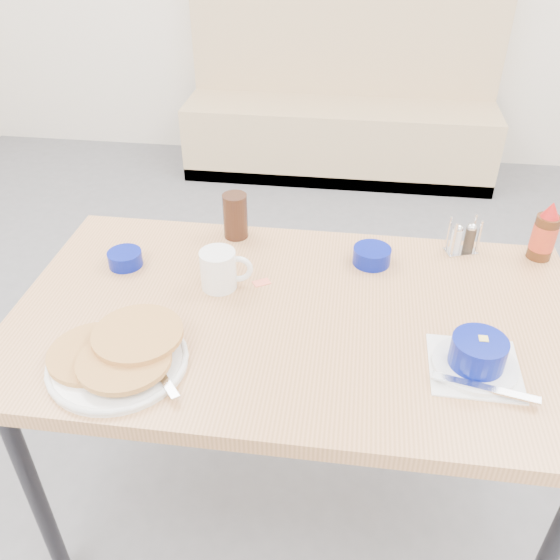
# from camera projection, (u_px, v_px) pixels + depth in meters

# --- Properties ---
(booth_bench) EXTENTS (1.90, 0.56, 1.22)m
(booth_bench) POSITION_uv_depth(u_px,v_px,m) (340.00, 116.00, 3.74)
(booth_bench) COLOR tan
(booth_bench) RESTS_ON ground
(dining_table) EXTENTS (1.40, 0.80, 0.76)m
(dining_table) POSITION_uv_depth(u_px,v_px,m) (296.00, 332.00, 1.49)
(dining_table) COLOR tan
(dining_table) RESTS_ON ground
(pancake_plate) EXTENTS (0.32, 0.31, 0.05)m
(pancake_plate) POSITION_uv_depth(u_px,v_px,m) (119.00, 355.00, 1.29)
(pancake_plate) COLOR white
(pancake_plate) RESTS_ON dining_table
(coffee_mug) EXTENTS (0.14, 0.09, 0.10)m
(coffee_mug) POSITION_uv_depth(u_px,v_px,m) (220.00, 269.00, 1.51)
(coffee_mug) COLOR white
(coffee_mug) RESTS_ON dining_table
(grits_setting) EXTENTS (0.22, 0.21, 0.08)m
(grits_setting) POSITION_uv_depth(u_px,v_px,m) (477.00, 357.00, 1.27)
(grits_setting) COLOR white
(grits_setting) RESTS_ON dining_table
(creamer_bowl) EXTENTS (0.09, 0.09, 0.04)m
(creamer_bowl) POSITION_uv_depth(u_px,v_px,m) (125.00, 259.00, 1.61)
(creamer_bowl) COLOR #051280
(creamer_bowl) RESTS_ON dining_table
(butter_bowl) EXTENTS (0.10, 0.10, 0.05)m
(butter_bowl) POSITION_uv_depth(u_px,v_px,m) (372.00, 256.00, 1.62)
(butter_bowl) COLOR #051280
(butter_bowl) RESTS_ON dining_table
(amber_tumbler) EXTENTS (0.09, 0.09, 0.13)m
(amber_tumbler) POSITION_uv_depth(u_px,v_px,m) (235.00, 216.00, 1.71)
(amber_tumbler) COLOR black
(amber_tumbler) RESTS_ON dining_table
(condiment_caddy) EXTENTS (0.10, 0.08, 0.10)m
(condiment_caddy) POSITION_uv_depth(u_px,v_px,m) (463.00, 240.00, 1.66)
(condiment_caddy) COLOR silver
(condiment_caddy) RESTS_ON dining_table
(syrup_bottle) EXTENTS (0.07, 0.07, 0.17)m
(syrup_bottle) POSITION_uv_depth(u_px,v_px,m) (544.00, 234.00, 1.61)
(syrup_bottle) COLOR #47230F
(syrup_bottle) RESTS_ON dining_table
(sugar_wrapper) EXTENTS (0.05, 0.05, 0.00)m
(sugar_wrapper) POSITION_uv_depth(u_px,v_px,m) (262.00, 283.00, 1.55)
(sugar_wrapper) COLOR #FF6F54
(sugar_wrapper) RESTS_ON dining_table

